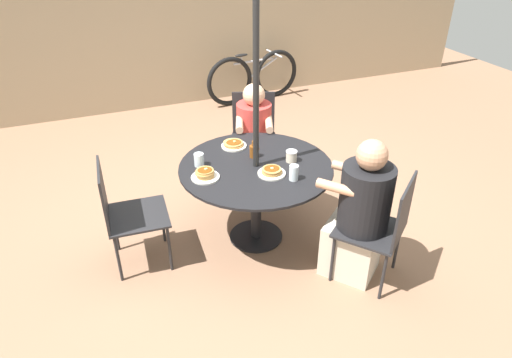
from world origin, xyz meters
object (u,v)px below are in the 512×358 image
diner_north (254,142)px  bicycle (254,77)px  syrup_bottle (254,151)px  pancake_plate_c (272,172)px  diner_south (359,217)px  patio_chair_north (254,132)px  pancake_plate_a (234,145)px  coffee_cup (291,156)px  pancake_plate_b (205,175)px  patio_table (256,178)px  patio_chair_east (124,210)px  drinking_glass_a (199,160)px  drinking_glass_b (294,173)px  patio_chair_south (383,225)px

diner_north → bicycle: size_ratio=0.74×
syrup_bottle → bicycle: size_ratio=0.10×
pancake_plate_c → diner_north: bearing=76.2°
diner_south → syrup_bottle: (-0.52, 0.84, 0.26)m
syrup_bottle → patio_chair_north: bearing=68.5°
pancake_plate_a → coffee_cup: coffee_cup is taller
patio_chair_north → pancake_plate_c: bearing=95.6°
diner_north → syrup_bottle: diner_north is taller
pancake_plate_c → syrup_bottle: 0.32m
pancake_plate_b → pancake_plate_c: (0.50, -0.14, -0.01)m
patio_table → syrup_bottle: size_ratio=8.48×
patio_table → patio_chair_east: (-1.07, 0.07, -0.09)m
drinking_glass_a → pancake_plate_c: bearing=-35.0°
coffee_cup → bicycle: bearing=74.1°
drinking_glass_b → diner_south: bearing=-45.6°
pancake_plate_b → bicycle: size_ratio=0.15×
diner_north → drinking_glass_a: bearing=62.5°
patio_table → diner_north: bearing=69.6°
patio_chair_north → drinking_glass_a: (-0.80, -0.84, 0.26)m
diner_south → patio_chair_east: bearing=116.0°
pancake_plate_c → pancake_plate_b: bearing=164.6°
pancake_plate_b → diner_north: bearing=49.3°
patio_table → drinking_glass_b: (0.19, -0.31, 0.18)m
pancake_plate_c → drinking_glass_a: bearing=145.0°
patio_table → patio_chair_east: bearing=176.4°
drinking_glass_a → patio_chair_north: bearing=46.2°
patio_chair_east → pancake_plate_b: (0.63, -0.10, 0.24)m
pancake_plate_a → patio_table: bearing=-81.9°
pancake_plate_a → pancake_plate_c: 0.57m
patio_chair_north → pancake_plate_c: 1.24m
pancake_plate_c → bicycle: pancake_plate_c is taller
patio_table → pancake_plate_a: (-0.06, 0.39, 0.13)m
drinking_glass_b → diner_north: bearing=83.8°
syrup_bottle → drinking_glass_b: bearing=-71.7°
syrup_bottle → patio_table: bearing=-103.9°
patio_chair_south → drinking_glass_b: 0.76m
pancake_plate_c → drinking_glass_b: drinking_glass_b is taller
diner_south → bicycle: size_ratio=0.79×
patio_chair_east → patio_chair_south: (1.75, -0.90, 0.00)m
diner_north → diner_south: diner_south is taller
patio_chair_north → drinking_glass_a: 1.19m
coffee_cup → bicycle: (0.90, 3.14, -0.41)m
patio_chair_east → bicycle: patio_chair_east is taller
patio_chair_east → pancake_plate_c: bearing=81.6°
syrup_bottle → bicycle: 3.20m
diner_south → pancake_plate_c: diner_south is taller
patio_chair_north → pancake_plate_c: (-0.31, -1.18, 0.23)m
patio_table → coffee_cup: bearing=-7.6°
bicycle → drinking_glass_b: bearing=-113.2°
drinking_glass_b → drinking_glass_a: bearing=142.0°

